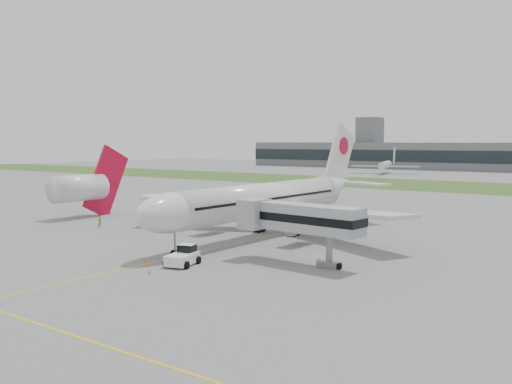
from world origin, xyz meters
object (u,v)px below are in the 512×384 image
Objects in this scene: ground_crew_near at (180,259)px; neighbor_aircraft at (83,187)px; airliner at (268,199)px; pushback_tug at (184,256)px; jet_bridge at (297,218)px.

neighbor_aircraft is at bearing -37.73° from ground_crew_near.
airliner is 40.54m from neighbor_aircraft.
pushback_tug is at bearing -111.29° from ground_crew_near.
neighbor_aircraft is (-44.26, 19.84, 4.96)m from ground_crew_near.
airliner reaches higher than neighbor_aircraft.
jet_bridge is (14.04, -14.06, -0.31)m from airliner.
ground_crew_near is at bearing -26.52° from neighbor_aircraft.
ground_crew_near is at bearing -80.50° from airliner.
airliner is at bearing 2.03° from neighbor_aircraft.
ground_crew_near is at bearing -133.84° from jet_bridge.
airliner is 19.87m from jet_bridge.
ground_crew_near is at bearing -113.70° from pushback_tug.
airliner reaches higher than ground_crew_near.
neighbor_aircraft is at bearing 140.44° from pushback_tug.
jet_bridge reaches higher than pushback_tug.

